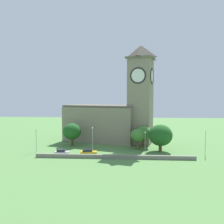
{
  "coord_description": "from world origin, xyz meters",
  "views": [
    {
      "loc": [
        3.26,
        -63.05,
        16.88
      ],
      "look_at": [
        -1.37,
        8.26,
        11.87
      ],
      "focal_mm": 36.41,
      "sensor_mm": 36.0,
      "label": 1
    }
  ],
  "objects_px": {
    "streetlamp_west_end": "(36,136)",
    "tree_by_tower": "(72,131)",
    "tree_riverside_east": "(143,132)",
    "streetlamp_central": "(145,139)",
    "tree_churchyard": "(138,135)",
    "streetlamp_east_mid": "(206,139)",
    "streetlamp_west_mid": "(93,136)",
    "church": "(113,114)",
    "car_silver": "(62,152)",
    "car_yellow": "(88,152)",
    "tree_riverside_west": "(160,135)"
  },
  "relations": [
    {
      "from": "streetlamp_central",
      "to": "tree_riverside_west",
      "type": "bearing_deg",
      "value": 35.65
    },
    {
      "from": "streetlamp_east_mid",
      "to": "tree_riverside_east",
      "type": "bearing_deg",
      "value": 151.35
    },
    {
      "from": "car_silver",
      "to": "car_yellow",
      "type": "xyz_separation_m",
      "value": [
        7.5,
        0.68,
        -0.02
      ]
    },
    {
      "from": "church",
      "to": "streetlamp_east_mid",
      "type": "distance_m",
      "value": 33.04
    },
    {
      "from": "streetlamp_east_mid",
      "to": "car_silver",
      "type": "bearing_deg",
      "value": -176.1
    },
    {
      "from": "streetlamp_east_mid",
      "to": "streetlamp_west_mid",
      "type": "bearing_deg",
      "value": 179.61
    },
    {
      "from": "church",
      "to": "streetlamp_west_end",
      "type": "bearing_deg",
      "value": -142.85
    },
    {
      "from": "tree_churchyard",
      "to": "tree_riverside_east",
      "type": "bearing_deg",
      "value": 58.94
    },
    {
      "from": "streetlamp_west_end",
      "to": "tree_riverside_east",
      "type": "bearing_deg",
      "value": 14.42
    },
    {
      "from": "tree_riverside_east",
      "to": "tree_riverside_west",
      "type": "distance_m",
      "value": 7.22
    },
    {
      "from": "tree_by_tower",
      "to": "tree_riverside_west",
      "type": "bearing_deg",
      "value": -11.72
    },
    {
      "from": "streetlamp_west_end",
      "to": "tree_churchyard",
      "type": "relative_size",
      "value": 1.07
    },
    {
      "from": "church",
      "to": "tree_by_tower",
      "type": "distance_m",
      "value": 16.74
    },
    {
      "from": "streetlamp_central",
      "to": "tree_riverside_west",
      "type": "relative_size",
      "value": 0.8
    },
    {
      "from": "tree_riverside_west",
      "to": "car_yellow",
      "type": "bearing_deg",
      "value": -164.53
    },
    {
      "from": "car_yellow",
      "to": "tree_riverside_west",
      "type": "bearing_deg",
      "value": 15.47
    },
    {
      "from": "car_yellow",
      "to": "streetlamp_west_end",
      "type": "distance_m",
      "value": 17.08
    },
    {
      "from": "streetlamp_west_end",
      "to": "streetlamp_west_mid",
      "type": "xyz_separation_m",
      "value": [
        17.28,
        -0.55,
        0.38
      ]
    },
    {
      "from": "church",
      "to": "tree_riverside_east",
      "type": "distance_m",
      "value": 14.53
    },
    {
      "from": "streetlamp_central",
      "to": "tree_by_tower",
      "type": "bearing_deg",
      "value": 158.33
    },
    {
      "from": "car_yellow",
      "to": "streetlamp_east_mid",
      "type": "distance_m",
      "value": 33.65
    },
    {
      "from": "streetlamp_east_mid",
      "to": "tree_by_tower",
      "type": "distance_m",
      "value": 42.07
    },
    {
      "from": "streetlamp_west_end",
      "to": "car_yellow",
      "type": "bearing_deg",
      "value": -9.94
    },
    {
      "from": "tree_by_tower",
      "to": "streetlamp_west_mid",
      "type": "bearing_deg",
      "value": -48.36
    },
    {
      "from": "streetlamp_west_end",
      "to": "tree_by_tower",
      "type": "xyz_separation_m",
      "value": [
        8.81,
        8.97,
        0.17
      ]
    },
    {
      "from": "tree_riverside_west",
      "to": "tree_by_tower",
      "type": "relative_size",
      "value": 1.07
    },
    {
      "from": "church",
      "to": "streetlamp_central",
      "type": "height_order",
      "value": "church"
    },
    {
      "from": "streetlamp_west_end",
      "to": "tree_churchyard",
      "type": "height_order",
      "value": "streetlamp_west_end"
    },
    {
      "from": "streetlamp_west_mid",
      "to": "tree_churchyard",
      "type": "height_order",
      "value": "streetlamp_west_mid"
    },
    {
      "from": "church",
      "to": "car_yellow",
      "type": "xyz_separation_m",
      "value": [
        -6.06,
        -19.88,
        -9.48
      ]
    },
    {
      "from": "streetlamp_west_end",
      "to": "streetlamp_central",
      "type": "bearing_deg",
      "value": -0.91
    },
    {
      "from": "streetlamp_west_end",
      "to": "tree_by_tower",
      "type": "relative_size",
      "value": 0.92
    },
    {
      "from": "church",
      "to": "tree_riverside_west",
      "type": "distance_m",
      "value": 21.33
    },
    {
      "from": "car_silver",
      "to": "streetlamp_east_mid",
      "type": "relative_size",
      "value": 0.58
    },
    {
      "from": "car_yellow",
      "to": "streetlamp_central",
      "type": "relative_size",
      "value": 0.75
    },
    {
      "from": "tree_riverside_west",
      "to": "tree_churchyard",
      "type": "distance_m",
      "value": 7.11
    },
    {
      "from": "church",
      "to": "streetlamp_central",
      "type": "xyz_separation_m",
      "value": [
        10.25,
        -17.52,
        -5.9
      ]
    },
    {
      "from": "tree_churchyard",
      "to": "car_silver",
      "type": "bearing_deg",
      "value": -158.61
    },
    {
      "from": "tree_riverside_east",
      "to": "streetlamp_central",
      "type": "bearing_deg",
      "value": -91.07
    },
    {
      "from": "tree_riverside_west",
      "to": "streetlamp_central",
      "type": "bearing_deg",
      "value": -144.35
    },
    {
      "from": "streetlamp_west_mid",
      "to": "streetlamp_east_mid",
      "type": "xyz_separation_m",
      "value": [
        32.46,
        -0.22,
        -0.33
      ]
    },
    {
      "from": "car_silver",
      "to": "streetlamp_central",
      "type": "xyz_separation_m",
      "value": [
        23.81,
        3.03,
        3.56
      ]
    },
    {
      "from": "streetlamp_central",
      "to": "church",
      "type": "bearing_deg",
      "value": 120.33
    },
    {
      "from": "car_silver",
      "to": "tree_riverside_east",
      "type": "height_order",
      "value": "tree_riverside_east"
    },
    {
      "from": "car_silver",
      "to": "streetlamp_west_mid",
      "type": "distance_m",
      "value": 9.86
    },
    {
      "from": "streetlamp_west_end",
      "to": "streetlamp_west_mid",
      "type": "bearing_deg",
      "value": -1.82
    },
    {
      "from": "car_silver",
      "to": "car_yellow",
      "type": "relative_size",
      "value": 0.84
    },
    {
      "from": "tree_riverside_east",
      "to": "tree_riverside_west",
      "type": "height_order",
      "value": "tree_riverside_west"
    },
    {
      "from": "tree_riverside_east",
      "to": "tree_churchyard",
      "type": "relative_size",
      "value": 1.08
    },
    {
      "from": "church",
      "to": "streetlamp_west_mid",
      "type": "bearing_deg",
      "value": -106.4
    }
  ]
}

